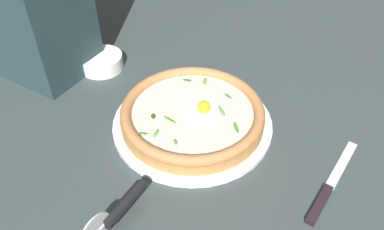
% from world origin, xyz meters
% --- Properties ---
extents(ground_plane, '(2.40, 2.40, 0.03)m').
position_xyz_m(ground_plane, '(0.00, 0.00, -0.01)').
color(ground_plane, '#333F3F').
rests_on(ground_plane, ground).
extents(pizza_plate, '(0.35, 0.35, 0.01)m').
position_xyz_m(pizza_plate, '(-0.01, 0.00, 0.01)').
color(pizza_plate, white).
rests_on(pizza_plate, ground).
extents(pizza, '(0.31, 0.31, 0.06)m').
position_xyz_m(pizza, '(-0.01, 0.00, 0.03)').
color(pizza, '#B48044').
rests_on(pizza, pizza_plate).
extents(side_bowl, '(0.11, 0.11, 0.04)m').
position_xyz_m(side_bowl, '(0.29, -0.11, 0.02)').
color(side_bowl, white).
rests_on(side_bowl, ground).
extents(pizza_cutter, '(0.03, 0.16, 0.08)m').
position_xyz_m(pizza_cutter, '(0.01, 0.28, 0.04)').
color(pizza_cutter, silver).
rests_on(pizza_cutter, ground).
extents(table_knife, '(0.07, 0.24, 0.01)m').
position_xyz_m(table_knife, '(-0.31, 0.07, 0.00)').
color(table_knife, silver).
rests_on(table_knife, ground).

